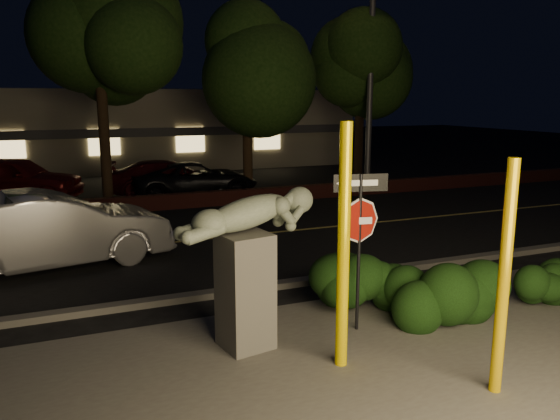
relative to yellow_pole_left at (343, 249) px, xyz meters
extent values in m
plane|color=black|center=(0.64, 10.29, -1.65)|extent=(90.00, 90.00, 0.00)
cube|color=#4C4944|center=(0.64, -0.71, -1.64)|extent=(14.00, 6.00, 0.02)
cube|color=black|center=(0.64, 7.29, -1.64)|extent=(80.00, 8.00, 0.01)
cube|color=#B29E47|center=(0.64, 7.29, -1.63)|extent=(80.00, 0.12, 0.00)
cube|color=#4C4944|center=(0.64, 3.19, -1.59)|extent=(80.00, 0.25, 0.12)
cube|color=#431815|center=(0.64, 11.59, -1.40)|extent=(40.00, 0.35, 0.50)
cube|color=black|center=(0.64, 17.29, -1.64)|extent=(40.00, 12.00, 0.01)
cube|color=slate|center=(0.64, 25.29, 0.35)|extent=(22.00, 10.00, 4.00)
cube|color=#333338|center=(0.64, 20.19, 0.35)|extent=(22.00, 0.20, 0.40)
cube|color=#FFD87F|center=(-5.36, 20.24, -0.05)|extent=(1.40, 0.08, 1.20)
cube|color=#FFD87F|center=(-1.36, 20.24, -0.05)|extent=(1.40, 0.08, 1.20)
cube|color=#FFD87F|center=(2.64, 20.24, -0.05)|extent=(1.40, 0.08, 1.20)
cube|color=#FFD87F|center=(6.64, 20.24, -0.05)|extent=(1.40, 0.08, 1.20)
cylinder|color=black|center=(-1.86, 13.49, 0.48)|extent=(0.36, 0.36, 4.25)
ellipsoid|color=black|center=(-1.86, 13.49, 4.42)|extent=(5.20, 5.20, 4.68)
cylinder|color=black|center=(3.14, 13.09, 0.35)|extent=(0.36, 0.36, 4.00)
ellipsoid|color=black|center=(3.14, 13.09, 4.03)|extent=(4.80, 4.80, 4.32)
cylinder|color=black|center=(8.14, 13.59, 0.30)|extent=(0.36, 0.36, 3.90)
ellipsoid|color=black|center=(8.14, 13.59, 3.79)|extent=(4.40, 4.40, 3.96)
cylinder|color=#FFD900|center=(0.00, 0.00, 0.00)|extent=(0.16, 0.16, 3.30)
cylinder|color=#D5A906|center=(1.44, -1.33, -0.19)|extent=(0.15, 0.15, 2.92)
cylinder|color=black|center=(0.78, 0.92, -0.41)|extent=(0.05, 0.05, 2.47)
cube|color=white|center=(0.78, 0.92, 0.12)|extent=(0.37, 0.11, 0.11)
cube|color=black|center=(0.78, 0.92, 0.69)|extent=(0.82, 0.20, 0.27)
cube|color=white|center=(0.78, 0.92, 0.69)|extent=(0.52, 0.13, 0.11)
cube|color=#4C4944|center=(-1.02, 1.02, -0.79)|extent=(0.78, 0.78, 1.72)
sphere|color=gray|center=(-0.10, 1.19, 0.45)|extent=(0.40, 0.40, 0.40)
ellipsoid|color=black|center=(1.28, 1.67, -1.08)|extent=(2.28, 1.23, 1.15)
ellipsoid|color=black|center=(2.33, 0.86, -1.02)|extent=(2.16, 1.64, 1.26)
ellipsoid|color=black|center=(4.35, 0.72, -1.21)|extent=(1.34, 0.91, 0.88)
cylinder|color=#454549|center=(7.52, 11.83, 3.87)|extent=(0.22, 0.22, 11.03)
imported|color=silver|center=(-3.65, 6.21, -0.82)|extent=(5.27, 2.73, 1.65)
imported|color=maroon|center=(-4.86, 15.27, -0.86)|extent=(5.00, 3.56, 1.58)
imported|color=#3E0B0F|center=(0.44, 14.31, -1.00)|extent=(4.70, 2.50, 1.30)
imported|color=black|center=(1.29, 13.66, -1.01)|extent=(4.60, 2.17, 1.27)
camera|label=1|loc=(-3.36, -6.05, 1.93)|focal=35.00mm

